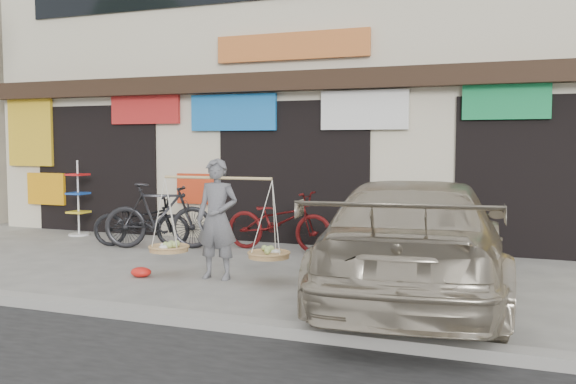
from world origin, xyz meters
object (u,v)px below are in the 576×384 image
at_px(bike_1, 159,216).
at_px(suv, 417,240).
at_px(display_rack, 78,205).
at_px(street_vendor, 217,223).
at_px(bike_2, 279,221).
at_px(bike_3, 142,221).
at_px(bike_0, 141,221).

distance_m(bike_1, suv, 5.46).
distance_m(suv, display_rack, 8.03).
xyz_separation_m(street_vendor, suv, (2.83, -0.20, -0.05)).
height_order(bike_2, bike_3, bike_2).
xyz_separation_m(street_vendor, bike_0, (-2.64, 2.02, -0.32)).
height_order(street_vendor, suv, street_vendor).
bearing_deg(display_rack, bike_0, -19.62).
distance_m(street_vendor, bike_3, 3.33).
bearing_deg(suv, street_vendor, -9.88).
height_order(bike_1, bike_2, bike_1).
height_order(bike_0, suv, suv).
height_order(bike_0, display_rack, display_rack).
bearing_deg(bike_3, suv, -129.90).
height_order(bike_0, bike_1, bike_1).
bearing_deg(bike_1, suv, -132.71).
xyz_separation_m(bike_1, bike_3, (-0.42, 0.09, -0.13)).
xyz_separation_m(bike_3, display_rack, (-2.03, 0.72, 0.16)).
height_order(street_vendor, display_rack, street_vendor).
xyz_separation_m(street_vendor, bike_1, (-2.20, 1.93, -0.19)).
bearing_deg(bike_1, bike_3, 58.34).
relative_size(bike_1, suv, 0.38).
distance_m(street_vendor, bike_1, 2.93).
xyz_separation_m(street_vendor, bike_2, (-0.07, 2.48, -0.25)).
xyz_separation_m(bike_1, display_rack, (-2.45, 0.81, 0.03)).
distance_m(bike_3, suv, 5.89).
height_order(bike_0, bike_3, same).
bearing_deg(display_rack, street_vendor, -30.49).
relative_size(bike_0, bike_3, 1.00).
relative_size(street_vendor, bike_3, 1.18).
height_order(bike_0, bike_2, bike_2).
bearing_deg(bike_3, bike_1, -119.65).
xyz_separation_m(street_vendor, display_rack, (-4.65, 2.74, -0.16)).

